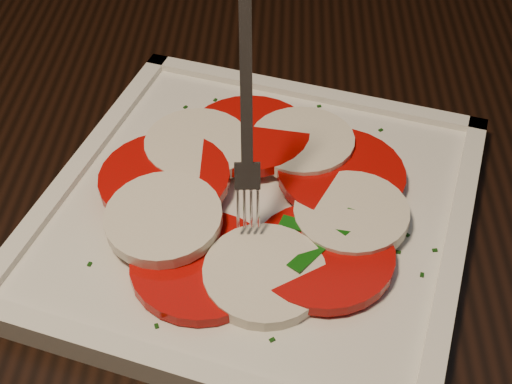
# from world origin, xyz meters

# --- Properties ---
(table) EXTENTS (1.23, 0.84, 0.75)m
(table) POSITION_xyz_m (-0.05, -0.19, 0.65)
(table) COLOR black
(table) RESTS_ON ground
(plate) EXTENTS (0.39, 0.39, 0.01)m
(plate) POSITION_xyz_m (-0.13, -0.26, 0.76)
(plate) COLOR white
(plate) RESTS_ON table
(caprese_salad) EXTENTS (0.24, 0.25, 0.03)m
(caprese_salad) POSITION_xyz_m (-0.13, -0.26, 0.77)
(caprese_salad) COLOR #C10404
(caprese_salad) RESTS_ON plate
(fork) EXTENTS (0.02, 0.05, 0.15)m
(fork) POSITION_xyz_m (-0.13, -0.27, 0.86)
(fork) COLOR white
(fork) RESTS_ON caprese_salad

